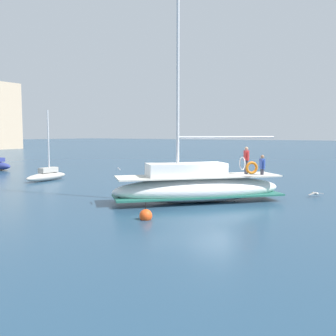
{
  "coord_description": "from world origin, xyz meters",
  "views": [
    {
      "loc": [
        -18.96,
        -8.77,
        3.81
      ],
      "look_at": [
        -0.16,
        3.02,
        1.8
      ],
      "focal_mm": 40.89,
      "sensor_mm": 36.0,
      "label": 1
    }
  ],
  "objects_px": {
    "moored_sloop_far": "(47,175)",
    "mooring_buoy": "(146,216)",
    "seagull": "(316,193)",
    "main_sailboat": "(197,186)"
  },
  "relations": [
    {
      "from": "main_sailboat",
      "to": "moored_sloop_far",
      "type": "height_order",
      "value": "main_sailboat"
    },
    {
      "from": "seagull",
      "to": "mooring_buoy",
      "type": "distance_m",
      "value": 11.54
    },
    {
      "from": "main_sailboat",
      "to": "moored_sloop_far",
      "type": "xyz_separation_m",
      "value": [
        2.04,
        14.76,
        -0.46
      ]
    },
    {
      "from": "main_sailboat",
      "to": "seagull",
      "type": "relative_size",
      "value": 13.1
    },
    {
      "from": "seagull",
      "to": "main_sailboat",
      "type": "bearing_deg",
      "value": 134.4
    },
    {
      "from": "moored_sloop_far",
      "to": "mooring_buoy",
      "type": "height_order",
      "value": "moored_sloop_far"
    },
    {
      "from": "seagull",
      "to": "mooring_buoy",
      "type": "relative_size",
      "value": 1.2
    },
    {
      "from": "main_sailboat",
      "to": "moored_sloop_far",
      "type": "bearing_deg",
      "value": 82.13
    },
    {
      "from": "moored_sloop_far",
      "to": "seagull",
      "type": "height_order",
      "value": "moored_sloop_far"
    },
    {
      "from": "main_sailboat",
      "to": "mooring_buoy",
      "type": "height_order",
      "value": "main_sailboat"
    }
  ]
}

